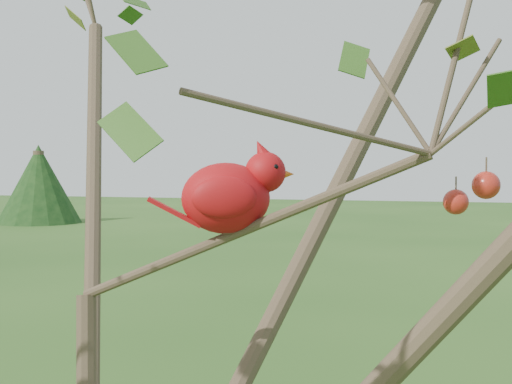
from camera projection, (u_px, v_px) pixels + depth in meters
crabapple_tree at (88, 204)px, 1.13m from camera, size 2.35×2.05×2.95m
cardinal at (231, 194)px, 1.17m from camera, size 0.24×0.16×0.17m
distant_trees at (301, 185)px, 24.75m from camera, size 46.44×17.95×2.96m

